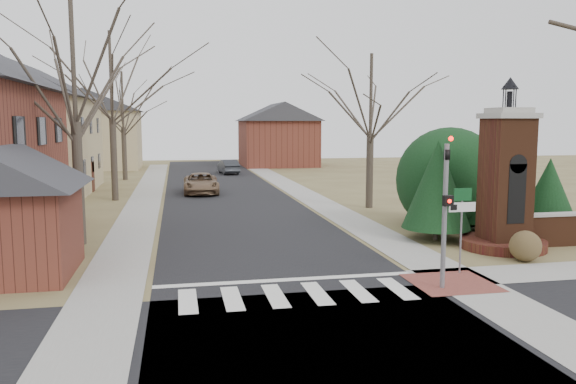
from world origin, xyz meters
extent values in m
plane|color=brown|center=(0.00, 0.00, 0.00)|extent=(120.00, 120.00, 0.00)
cube|color=black|center=(0.00, 22.00, 0.01)|extent=(8.00, 70.00, 0.01)
cube|color=black|center=(0.00, -3.00, 0.01)|extent=(120.00, 8.00, 0.01)
cube|color=silver|center=(0.00, 0.80, 0.01)|extent=(8.00, 2.20, 0.02)
cube|color=silver|center=(0.00, 2.30, 0.01)|extent=(8.00, 0.35, 0.02)
cube|color=gray|center=(5.20, 22.00, 0.01)|extent=(2.00, 60.00, 0.02)
cube|color=gray|center=(-5.20, 22.00, 0.01)|extent=(2.00, 60.00, 0.02)
cube|color=brown|center=(4.80, 1.00, 0.01)|extent=(2.40, 2.40, 0.02)
cylinder|color=slate|center=(4.30, 0.60, 2.10)|extent=(0.14, 0.14, 4.20)
imported|color=black|center=(4.30, 0.60, 4.05)|extent=(0.15, 0.18, 0.90)
sphere|color=#FF0C05|center=(4.30, 0.38, 4.35)|extent=(0.14, 0.14, 0.14)
cube|color=black|center=(4.30, 0.42, 2.60)|extent=(0.28, 0.16, 0.30)
sphere|color=#FF0C05|center=(4.30, 0.33, 2.60)|extent=(0.11, 0.11, 0.11)
cylinder|color=slate|center=(5.60, 2.00, 1.30)|extent=(0.06, 0.06, 2.60)
cube|color=silver|center=(5.60, 1.98, 2.15)|extent=(0.90, 0.03, 0.30)
cube|color=black|center=(5.30, 1.97, 2.15)|extent=(0.22, 0.02, 0.18)
cube|color=#0E421C|center=(5.60, 1.98, 2.55)|extent=(0.60, 0.03, 0.40)
cylinder|color=#4E2817|center=(9.00, 5.00, 0.18)|extent=(3.20, 3.20, 0.36)
cube|color=#4E2817|center=(9.00, 5.00, 2.50)|extent=(1.50, 1.50, 5.00)
cube|color=black|center=(9.00, 4.28, 2.20)|extent=(0.70, 0.10, 2.20)
cube|color=gray|center=(9.00, 5.00, 5.05)|extent=(1.70, 1.70, 0.20)
cube|color=gray|center=(9.00, 5.00, 5.25)|extent=(1.30, 1.30, 0.20)
cylinder|color=black|center=(9.00, 5.00, 5.65)|extent=(0.20, 0.20, 0.60)
cone|color=black|center=(9.00, 5.00, 6.25)|extent=(0.64, 0.64, 0.45)
cube|color=tan|center=(-13.50, 27.00, 3.20)|extent=(9.00, 12.00, 6.40)
cube|color=brown|center=(-8.50, 4.50, 1.40)|extent=(4.00, 4.00, 2.80)
cube|color=tan|center=(-12.00, 48.00, 3.00)|extent=(10.00, 8.00, 6.00)
cube|color=tan|center=(-14.80, 46.40, 6.99)|extent=(0.75, 0.75, 3.08)
cube|color=brown|center=(8.00, 48.00, 2.50)|extent=(8.00, 8.00, 5.00)
cube|color=brown|center=(5.76, 46.40, 5.90)|extent=(0.75, 0.75, 2.80)
cylinder|color=#473D33|center=(7.20, 7.00, 0.25)|extent=(0.20, 0.20, 0.50)
cone|color=black|center=(7.20, 7.00, 2.30)|extent=(2.80, 2.80, 3.60)
cylinder|color=#473D33|center=(10.50, 8.20, 0.25)|extent=(0.20, 0.20, 0.50)
cone|color=black|center=(10.50, 8.20, 2.60)|extent=(3.40, 3.40, 4.20)
cylinder|color=#473D33|center=(12.50, 7.20, 0.25)|extent=(0.20, 0.20, 0.50)
cone|color=black|center=(12.50, 7.20, 1.90)|extent=(2.40, 2.40, 2.80)
sphere|color=black|center=(9.00, 9.50, 2.40)|extent=(4.80, 4.80, 4.80)
cylinder|color=#473D33|center=(-7.00, 9.00, 2.42)|extent=(0.40, 0.40, 4.83)
cylinder|color=#473D33|center=(-7.00, 22.00, 2.52)|extent=(0.40, 0.40, 5.04)
cylinder|color=#473D33|center=(-7.50, 35.00, 2.21)|extent=(0.40, 0.40, 4.41)
cylinder|color=#473D33|center=(7.50, 16.00, 2.10)|extent=(0.40, 0.40, 4.20)
imported|color=brown|center=(-1.60, 24.35, 0.70)|extent=(2.40, 5.04, 1.39)
imported|color=#32343A|center=(1.60, 38.96, 0.68)|extent=(1.87, 4.27, 1.36)
sphere|color=brown|center=(8.60, 3.00, 0.54)|extent=(1.08, 1.08, 1.08)
sphere|color=brown|center=(9.30, 4.60, 0.37)|extent=(0.73, 0.73, 0.73)
camera|label=1|loc=(-3.21, -14.08, 4.78)|focal=35.00mm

